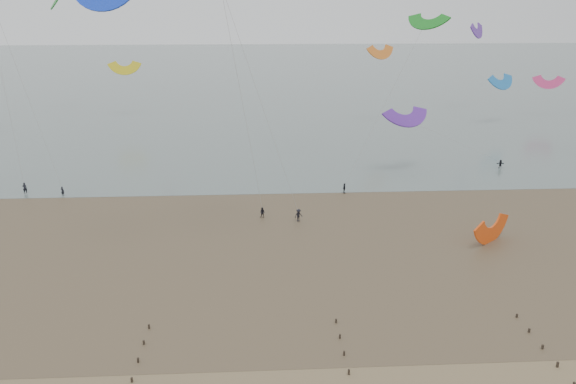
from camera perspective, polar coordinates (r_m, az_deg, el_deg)
The scene contains 5 objects.
sea_and_shore at distance 75.60m, azimuth -3.51°, elevation -4.18°, with size 500.00×665.00×0.03m.
kitesurfer_lead at distance 96.07m, azimuth -21.93°, elevation 0.08°, with size 0.56×0.37×1.54m, color black.
kitesurfers at distance 89.91m, azimuth 12.31°, elevation -0.15°, with size 124.96×24.80×1.87m.
grounded_kite at distance 77.40m, azimuth 19.87°, elevation -4.80°, with size 6.69×3.50×5.09m, color #EB470E, non-canonical shape.
kites_airborne at distance 123.46m, azimuth -5.19°, elevation 15.26°, with size 241.42×129.75×32.72m.
Camera 1 is at (-3.25, -34.98, 30.02)m, focal length 35.00 mm.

